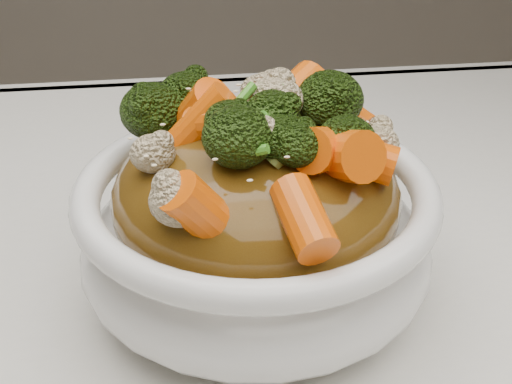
{
  "coord_description": "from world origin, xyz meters",
  "views": [
    {
      "loc": [
        -0.05,
        -0.3,
        1.03
      ],
      "look_at": [
        -0.01,
        0.05,
        0.82
      ],
      "focal_mm": 50.0,
      "sensor_mm": 36.0,
      "label": 1
    }
  ],
  "objects": [
    {
      "name": "bowl",
      "position": [
        -0.01,
        0.05,
        0.79
      ],
      "size": [
        0.25,
        0.25,
        0.08
      ],
      "primitive_type": null,
      "rotation": [
        0.0,
        0.0,
        0.26
      ],
      "color": "white",
      "rests_on": "tablecloth"
    },
    {
      "name": "scallions",
      "position": [
        -0.01,
        0.05,
        0.88
      ],
      "size": [
        0.15,
        0.15,
        0.02
      ],
      "primitive_type": null,
      "rotation": [
        0.0,
        0.0,
        0.26
      ],
      "color": "#419121",
      "rests_on": "sauce_base"
    },
    {
      "name": "tablecloth",
      "position": [
        0.0,
        0.0,
        0.73
      ],
      "size": [
        1.2,
        0.8,
        0.04
      ],
      "primitive_type": "cube",
      "color": "silver",
      "rests_on": "dining_table"
    },
    {
      "name": "broccoli",
      "position": [
        -0.01,
        0.05,
        0.88
      ],
      "size": [
        0.2,
        0.2,
        0.04
      ],
      "primitive_type": null,
      "rotation": [
        0.0,
        0.0,
        0.26
      ],
      "color": "black",
      "rests_on": "sauce_base"
    },
    {
      "name": "carrots",
      "position": [
        -0.01,
        0.05,
        0.88
      ],
      "size": [
        0.2,
        0.2,
        0.05
      ],
      "primitive_type": null,
      "rotation": [
        0.0,
        0.0,
        0.26
      ],
      "color": "#EA5A07",
      "rests_on": "sauce_base"
    },
    {
      "name": "sauce_base",
      "position": [
        -0.01,
        0.05,
        0.82
      ],
      "size": [
        0.2,
        0.2,
        0.09
      ],
      "primitive_type": "ellipsoid",
      "rotation": [
        0.0,
        0.0,
        0.26
      ],
      "color": "#56380E",
      "rests_on": "bowl"
    },
    {
      "name": "cauliflower",
      "position": [
        -0.01,
        0.05,
        0.87
      ],
      "size": [
        0.2,
        0.2,
        0.03
      ],
      "primitive_type": null,
      "rotation": [
        0.0,
        0.0,
        0.26
      ],
      "color": "beige",
      "rests_on": "sauce_base"
    },
    {
      "name": "sesame_seeds",
      "position": [
        -0.01,
        0.05,
        0.88
      ],
      "size": [
        0.18,
        0.18,
        0.01
      ],
      "primitive_type": null,
      "rotation": [
        0.0,
        0.0,
        0.26
      ],
      "color": "beige",
      "rests_on": "sauce_base"
    }
  ]
}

